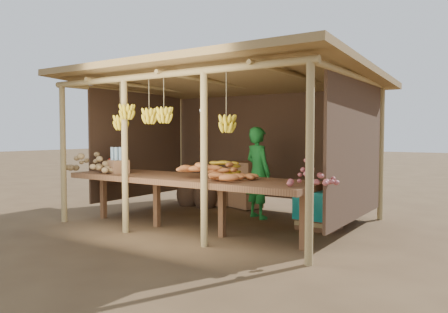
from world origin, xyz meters
The scene contains 13 objects.
ground centered at (0.00, 0.00, 0.00)m, with size 60.00×60.00×0.00m, color brown.
stall_structure centered at (0.01, 0.00, 1.92)m, with size 4.70×3.50×2.43m.
counter centered at (0.00, -0.95, 0.74)m, with size 3.90×1.05×0.80m.
potato_heap centered at (-1.74, -1.23, 0.98)m, with size 0.98×0.59×0.37m, color olive, non-canonical shape.
sweet_potato_heap centered at (0.46, -1.01, 0.98)m, with size 1.07×0.64×0.36m, color #C26A31, non-canonical shape.
onion_heap centered at (1.90, -1.06, 0.98)m, with size 0.70×0.42×0.35m, color #AF5556, non-canonical shape.
banana_pile centered at (0.31, -0.54, 0.97)m, with size 0.60×0.36×0.35m, color gold, non-canonical shape.
tomato_basin centered at (-1.90, -0.61, 0.88)m, with size 0.36×0.36×0.19m.
bottle_box centered at (-1.28, -1.09, 0.96)m, with size 0.40×0.37×0.41m.
vendor centered at (0.35, 0.51, 0.77)m, with size 0.56×0.37×1.53m, color #1A772A.
tarp_crate centered at (1.52, 0.26, 0.31)m, with size 0.64×0.56×0.75m.
carton_stack centered at (-0.50, 1.20, 0.38)m, with size 1.23×0.57×0.86m.
burlap_sacks centered at (-1.21, 0.86, 0.27)m, with size 0.88×0.46×0.62m.
Camera 1 is at (3.92, -5.88, 1.42)m, focal length 35.00 mm.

